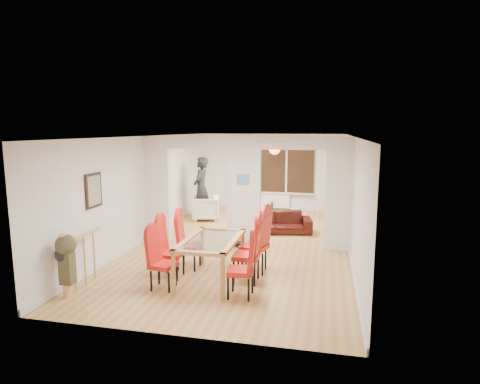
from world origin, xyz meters
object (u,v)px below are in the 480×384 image
(dining_chair_lc, at_px, (189,242))
(person, at_px, (201,188))
(dining_chair_la, at_px, (163,261))
(dining_chair_ra, at_px, (240,266))
(sofa, at_px, (276,222))
(dining_table, at_px, (211,259))
(television, at_px, (328,210))
(dining_chair_rb, at_px, (246,251))
(dining_chair_lb, at_px, (171,250))
(bottle, at_px, (272,207))
(coffee_table, at_px, (268,215))
(armchair, at_px, (206,208))
(dining_chair_rc, at_px, (254,242))
(bowl, at_px, (267,210))

(dining_chair_lc, xyz_separation_m, person, (-1.13, 4.39, 0.43))
(dining_chair_la, height_order, person, person)
(dining_chair_ra, xyz_separation_m, person, (-2.44, 5.52, 0.43))
(sofa, xyz_separation_m, person, (-2.48, 1.19, 0.68))
(dining_table, distance_m, person, 5.25)
(television, bearing_deg, dining_chair_la, 165.62)
(dining_chair_rb, bearing_deg, dining_chair_lb, -177.46)
(dining_table, height_order, dining_chair_ra, dining_chair_ra)
(dining_chair_ra, bearing_deg, bottle, 86.17)
(dining_chair_lb, bearing_deg, coffee_table, 78.88)
(dining_chair_ra, relative_size, armchair, 1.31)
(dining_chair_lb, distance_m, person, 5.04)
(dining_chair_rc, relative_size, bottle, 3.90)
(dining_table, xyz_separation_m, dining_chair_ra, (0.68, -0.61, 0.13))
(dining_chair_lb, bearing_deg, dining_table, 1.49)
(dining_chair_rb, distance_m, bottle, 5.15)
(sofa, xyz_separation_m, coffee_table, (-0.42, 1.52, -0.15))
(television, xyz_separation_m, bottle, (-1.69, -0.69, 0.15))
(dining_chair_rc, distance_m, bowl, 4.65)
(sofa, bearing_deg, dining_chair_ra, -100.62)
(dining_chair_rb, bearing_deg, sofa, 88.10)
(dining_chair_lc, xyz_separation_m, armchair, (-0.96, 4.25, -0.17))
(person, bearing_deg, dining_chair_rb, 28.53)
(dining_chair_rc, xyz_separation_m, television, (1.42, 5.28, -0.34))
(dining_chair_rb, height_order, bottle, dining_chair_rb)
(dining_chair_la, relative_size, sofa, 0.53)
(dining_chair_lc, relative_size, television, 1.22)
(dining_chair_la, bearing_deg, dining_chair_rb, 35.93)
(dining_chair_rc, relative_size, coffee_table, 1.08)
(dining_chair_la, xyz_separation_m, bottle, (1.13, 5.78, -0.10))
(armchair, height_order, coffee_table, armchair)
(television, bearing_deg, bottle, 121.25)
(dining_table, bearing_deg, television, 70.33)
(television, bearing_deg, dining_chair_rc, 174.15)
(armchair, bearing_deg, dining_table, 4.07)
(dining_chair_rb, distance_m, dining_chair_rc, 0.55)
(dining_chair_lc, relative_size, bowl, 5.15)
(armchair, bearing_deg, bottle, 88.17)
(armchair, bearing_deg, dining_chair_la, -4.93)
(dining_chair_la, distance_m, television, 7.05)
(dining_table, bearing_deg, dining_chair_lc, 139.84)
(dining_chair_lb, distance_m, armchair, 4.86)
(dining_chair_rc, relative_size, bowl, 5.75)
(dining_chair_la, height_order, dining_chair_ra, dining_chair_ra)
(television, distance_m, coffee_table, 1.93)
(dining_chair_lc, height_order, coffee_table, dining_chair_lc)
(dining_chair_rc, bearing_deg, dining_chair_lc, -161.42)
(dining_chair_la, xyz_separation_m, dining_chair_lb, (-0.07, 0.55, 0.03))
(dining_chair_rb, relative_size, bottle, 3.80)
(dining_chair_lc, relative_size, coffee_table, 0.97)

